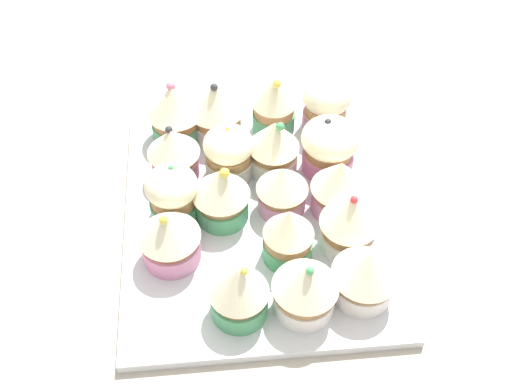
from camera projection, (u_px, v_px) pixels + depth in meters
The scene contains 20 objects.
ground_plane at pixel (256, 224), 72.64cm from camera, with size 180.00×180.00×3.00cm, color #B2A899.
baking_tray at pixel (256, 213), 71.05cm from camera, with size 29.48×35.69×1.20cm.
cupcake_0 at pixel (326, 104), 76.85cm from camera, with size 6.03×6.03×7.06cm.
cupcake_1 at pixel (274, 105), 76.20cm from camera, with size 5.31×5.31×8.24cm.
cupcake_2 at pixel (216, 109), 75.58cm from camera, with size 6.84×6.84×8.08cm.
cupcake_3 at pixel (175, 111), 75.26cm from camera, with size 6.87×6.87×8.20cm.
cupcake_4 at pixel (329, 146), 72.11cm from camera, with size 6.71×6.71×7.26cm.
cupcake_5 at pixel (274, 146), 71.57cm from camera, with size 5.95×5.95×7.96cm.
cupcake_6 at pixel (229, 153), 71.57cm from camera, with size 5.78×5.78×7.01cm.
cupcake_7 at pixel (174, 152), 71.28cm from camera, with size 6.09×6.09×7.37cm.
cupcake_8 at pixel (339, 186), 67.74cm from camera, with size 6.14×6.14×7.44cm.
cupcake_9 at pixel (282, 187), 68.26cm from camera, with size 5.80×5.80×6.49cm.
cupcake_10 at pixel (221, 193), 67.15cm from camera, with size 6.34×6.34×7.67cm.
cupcake_11 at pixel (172, 191), 67.60cm from camera, with size 5.74×5.74×7.19cm.
cupcake_12 at pixel (350, 221), 64.46cm from camera, with size 6.30×6.30×7.86cm.
cupcake_13 at pixel (288, 234), 63.64cm from camera, with size 5.31×5.31×7.40cm.
cupcake_14 at pixel (169, 236), 63.65cm from camera, with size 6.53×6.53×7.29cm.
cupcake_15 at pixel (366, 273), 60.61cm from camera, with size 6.76×6.76×6.96cm.
cupcake_16 at pixel (305, 287), 59.54cm from camera, with size 6.53×6.53×7.44cm.
cupcake_17 at pixel (239, 290), 59.22cm from camera, with size 5.91×5.91×7.61cm.
Camera 1 is at (4.05, 44.46, 55.92)cm, focal length 43.78 mm.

